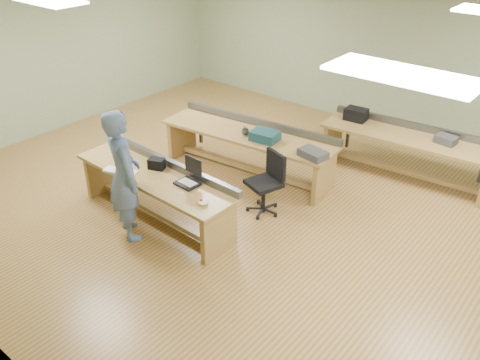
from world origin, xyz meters
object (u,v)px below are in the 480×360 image
(workbench_back, at_px, (407,146))
(camera_bag, at_px, (157,164))
(laptop_base, at_px, (188,184))
(mug, at_px, (245,132))
(task_chair, at_px, (266,191))
(parts_bin_teal, at_px, (265,136))
(workbench_front, at_px, (157,186))
(parts_bin_grey, at_px, (313,154))
(drinks_can, at_px, (245,128))
(workbench_mid, at_px, (249,142))
(person, at_px, (124,175))

(workbench_back, height_order, camera_bag, camera_bag)
(laptop_base, bearing_deg, mug, 105.95)
(task_chair, distance_m, parts_bin_teal, 1.04)
(workbench_front, bearing_deg, workbench_back, 59.39)
(parts_bin_grey, relative_size, drinks_can, 3.84)
(workbench_mid, xyz_separation_m, task_chair, (0.97, -0.80, -0.21))
(workbench_mid, relative_size, workbench_back, 1.09)
(person, bearing_deg, camera_bag, -58.92)
(workbench_mid, height_order, task_chair, task_chair)
(workbench_back, distance_m, camera_bag, 4.15)
(person, distance_m, mug, 2.37)
(workbench_front, xyz_separation_m, laptop_base, (0.57, 0.07, 0.21))
(workbench_mid, xyz_separation_m, person, (-0.15, -2.48, 0.37))
(laptop_base, distance_m, parts_bin_teal, 1.82)
(laptop_base, height_order, task_chair, task_chair)
(person, height_order, parts_bin_grey, person)
(camera_bag, bearing_deg, laptop_base, -26.51)
(workbench_mid, xyz_separation_m, mug, (0.02, -0.12, 0.24))
(drinks_can, bearing_deg, workbench_mid, 22.60)
(camera_bag, height_order, parts_bin_teal, camera_bag)
(workbench_mid, bearing_deg, workbench_front, -99.62)
(workbench_back, bearing_deg, workbench_front, -127.27)
(parts_bin_grey, bearing_deg, workbench_back, 64.92)
(workbench_front, bearing_deg, parts_bin_teal, 76.25)
(parts_bin_grey, bearing_deg, parts_bin_teal, 178.13)
(parts_bin_grey, bearing_deg, camera_bag, -131.73)
(workbench_front, xyz_separation_m, workbench_mid, (0.13, 1.97, 0.01))
(camera_bag, bearing_deg, task_chair, 19.04)
(workbench_front, xyz_separation_m, person, (-0.03, -0.51, 0.38))
(mug, relative_size, drinks_can, 1.11)
(parts_bin_teal, bearing_deg, workbench_front, -105.40)
(workbench_mid, bearing_deg, laptop_base, -82.81)
(workbench_front, relative_size, parts_bin_grey, 6.50)
(workbench_mid, xyz_separation_m, workbench_back, (2.11, 1.57, -0.01))
(laptop_base, relative_size, task_chair, 0.33)
(camera_bag, bearing_deg, workbench_mid, 61.05)
(person, height_order, mug, person)
(workbench_front, bearing_deg, mug, 87.16)
(laptop_base, distance_m, camera_bag, 0.67)
(workbench_back, distance_m, parts_bin_teal, 2.40)
(workbench_back, xyz_separation_m, person, (-2.26, -4.05, 0.38))
(camera_bag, xyz_separation_m, parts_bin_teal, (0.62, 1.76, -0.00))
(workbench_front, height_order, parts_bin_teal, parts_bin_teal)
(task_chair, bearing_deg, workbench_front, -115.28)
(laptop_base, bearing_deg, camera_bag, 177.98)
(person, relative_size, camera_bag, 8.22)
(person, height_order, laptop_base, person)
(parts_bin_grey, height_order, drinks_can, parts_bin_grey)
(person, bearing_deg, parts_bin_teal, -78.36)
(mug, bearing_deg, parts_bin_grey, 0.28)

